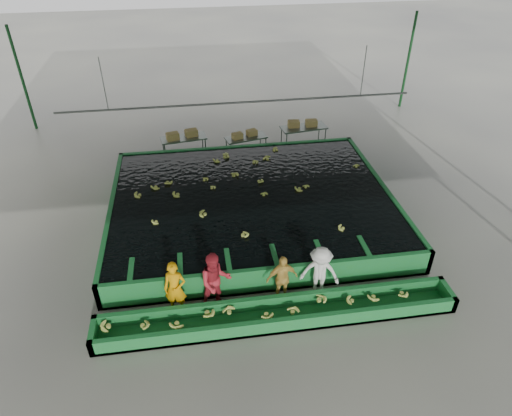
{
  "coord_description": "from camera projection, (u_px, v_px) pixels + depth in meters",
  "views": [
    {
      "loc": [
        -1.93,
        -12.08,
        9.73
      ],
      "look_at": [
        0.0,
        0.5,
        1.0
      ],
      "focal_mm": 32.0,
      "sensor_mm": 36.0,
      "label": 1
    }
  ],
  "objects": [
    {
      "name": "ground",
      "position": [
        258.0,
        240.0,
        15.59
      ],
      "size": [
        80.0,
        80.0,
        0.0
      ],
      "primitive_type": "plane",
      "color": "slate",
      "rests_on": "ground"
    },
    {
      "name": "shed_roof",
      "position": [
        259.0,
        100.0,
        12.77
      ],
      "size": [
        20.0,
        22.0,
        0.04
      ],
      "primitive_type": "cube",
      "color": "gray",
      "rests_on": "shed_posts"
    },
    {
      "name": "shed_posts",
      "position": [
        258.0,
        177.0,
        14.18
      ],
      "size": [
        20.0,
        22.0,
        5.0
      ],
      "primitive_type": null,
      "color": "#113E19",
      "rests_on": "ground"
    },
    {
      "name": "packing_table_left",
      "position": [
        184.0,
        147.0,
        20.42
      ],
      "size": [
        2.09,
        1.08,
        0.91
      ],
      "primitive_type": null,
      "rotation": [
        0.0,
        0.0,
        0.15
      ],
      "color": "#59605B",
      "rests_on": "ground"
    },
    {
      "name": "worker_c",
      "position": [
        282.0,
        279.0,
        12.9
      ],
      "size": [
        0.97,
        0.5,
        1.57
      ],
      "primitive_type": "imported",
      "rotation": [
        0.0,
        0.0,
        0.14
      ],
      "color": "gold",
      "rests_on": "ground"
    },
    {
      "name": "rail_hanger_right",
      "position": [
        364.0,
        71.0,
        18.03
      ],
      "size": [
        0.04,
        0.04,
        2.0
      ],
      "primitive_type": "cylinder",
      "color": "#59605B",
      "rests_on": "shed_roof"
    },
    {
      "name": "box_stack_right",
      "position": [
        302.0,
        126.0,
        21.01
      ],
      "size": [
        1.36,
        0.42,
        0.29
      ],
      "primitive_type": null,
      "rotation": [
        0.0,
        0.0,
        -0.03
      ],
      "color": "olive",
      "rests_on": "packing_table_right"
    },
    {
      "name": "worker_d",
      "position": [
        320.0,
        273.0,
        12.99
      ],
      "size": [
        1.27,
        0.97,
        1.73
      ],
      "primitive_type": "imported",
      "rotation": [
        0.0,
        0.0,
        -0.33
      ],
      "color": "silver",
      "rests_on": "ground"
    },
    {
      "name": "flotation_tank",
      "position": [
        252.0,
        205.0,
        16.56
      ],
      "size": [
        10.0,
        8.0,
        0.9
      ],
      "primitive_type": null,
      "color": "#196A2C",
      "rests_on": "ground"
    },
    {
      "name": "worker_a",
      "position": [
        175.0,
        288.0,
        12.48
      ],
      "size": [
        0.69,
        0.53,
        1.71
      ],
      "primitive_type": "imported",
      "rotation": [
        0.0,
        0.0,
        -0.2
      ],
      "color": "orange",
      "rests_on": "ground"
    },
    {
      "name": "tank_water",
      "position": [
        252.0,
        196.0,
        16.34
      ],
      "size": [
        9.7,
        7.7,
        0.0
      ],
      "primitive_type": "cube",
      "color": "black",
      "rests_on": "flotation_tank"
    },
    {
      "name": "rail_hanger_left",
      "position": [
        103.0,
        84.0,
        16.78
      ],
      "size": [
        0.04,
        0.04,
        2.0
      ],
      "primitive_type": "cylinder",
      "color": "#59605B",
      "rests_on": "shed_roof"
    },
    {
      "name": "floating_bananas",
      "position": [
        249.0,
        184.0,
        16.99
      ],
      "size": [
        8.32,
        5.67,
        0.11
      ],
      "primitive_type": null,
      "color": "#B3C14C",
      "rests_on": "tank_water"
    },
    {
      "name": "packing_table_right",
      "position": [
        303.0,
        136.0,
        21.23
      ],
      "size": [
        2.2,
        1.11,
        0.96
      ],
      "primitive_type": null,
      "rotation": [
        0.0,
        0.0,
        0.13
      ],
      "color": "#59605B",
      "rests_on": "ground"
    },
    {
      "name": "box_stack_left",
      "position": [
        182.0,
        138.0,
        20.14
      ],
      "size": [
        1.43,
        0.73,
        0.3
      ],
      "primitive_type": null,
      "rotation": [
        0.0,
        0.0,
        0.27
      ],
      "color": "olive",
      "rests_on": "packing_table_left"
    },
    {
      "name": "packing_table_mid",
      "position": [
        246.0,
        145.0,
        20.59
      ],
      "size": [
        1.96,
        1.14,
        0.84
      ],
      "primitive_type": null,
      "rotation": [
        0.0,
        0.0,
        0.23
      ],
      "color": "#59605B",
      "rests_on": "ground"
    },
    {
      "name": "box_stack_mid",
      "position": [
        245.0,
        137.0,
        20.36
      ],
      "size": [
        1.21,
        0.69,
        0.25
      ],
      "primitive_type": null,
      "rotation": [
        0.0,
        0.0,
        0.34
      ],
      "color": "olive",
      "rests_on": "packing_table_mid"
    },
    {
      "name": "cableway_rail",
      "position": [
        239.0,
        103.0,
        17.97
      ],
      "size": [
        0.08,
        0.08,
        14.0
      ],
      "primitive_type": "cylinder",
      "color": "#59605B",
      "rests_on": "shed_roof"
    },
    {
      "name": "sorting_trough",
      "position": [
        279.0,
        314.0,
        12.52
      ],
      "size": [
        10.0,
        1.0,
        0.5
      ],
      "primitive_type": null,
      "color": "#196A2C",
      "rests_on": "ground"
    },
    {
      "name": "trough_bananas",
      "position": [
        279.0,
        310.0,
        12.43
      ],
      "size": [
        9.38,
        0.63,
        0.13
      ],
      "primitive_type": null,
      "color": "#B3C14C",
      "rests_on": "sorting_trough"
    },
    {
      "name": "worker_b",
      "position": [
        215.0,
        282.0,
        12.57
      ],
      "size": [
        1.01,
        0.84,
        1.88
      ],
      "primitive_type": "imported",
      "rotation": [
        0.0,
        0.0,
        0.15
      ],
      "color": "#AE232D",
      "rests_on": "ground"
    }
  ]
}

